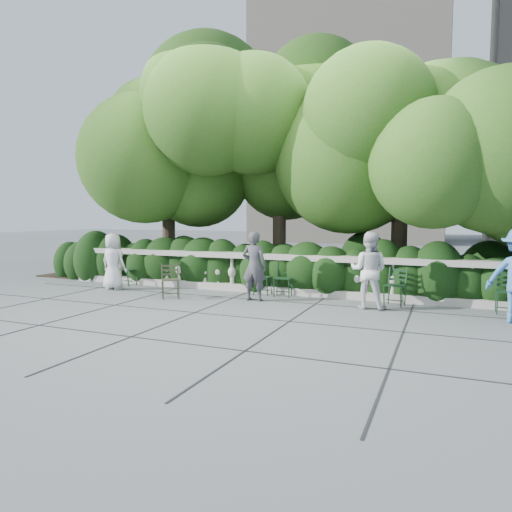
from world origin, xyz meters
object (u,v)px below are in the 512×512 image
at_px(chair_e, 392,307).
at_px(person_woman_grey, 254,266).
at_px(chair_c, 281,298).
at_px(chair_a, 124,286).
at_px(chair_d, 261,296).
at_px(person_casual_man, 369,270).
at_px(chair_f, 507,315).
at_px(chair_weathered, 171,300).
at_px(person_businessman, 113,261).

height_order(chair_e, person_woman_grey, person_woman_grey).
bearing_deg(chair_c, person_woman_grey, -134.18).
height_order(chair_a, chair_d, same).
xyz_separation_m(chair_a, chair_e, (7.22, -0.19, 0.00)).
xyz_separation_m(chair_d, person_casual_man, (2.67, -0.55, 0.81)).
height_order(chair_c, chair_f, same).
bearing_deg(chair_weathered, person_casual_man, -27.62).
height_order(chair_c, chair_d, same).
distance_m(chair_e, chair_weathered, 4.96).
xyz_separation_m(chair_d, person_woman_grey, (0.11, -0.65, 0.80)).
distance_m(chair_a, chair_e, 7.22).
relative_size(chair_a, chair_weathered, 1.00).
distance_m(chair_weathered, person_woman_grey, 2.09).
xyz_separation_m(chair_d, chair_e, (3.12, -0.20, 0.00)).
bearing_deg(chair_weathered, person_woman_grey, -17.84).
bearing_deg(chair_e, person_casual_man, -131.53).
xyz_separation_m(chair_c, chair_d, (-0.56, 0.06, 0.00)).
bearing_deg(chair_f, person_woman_grey, -174.65).
distance_m(chair_c, person_casual_man, 2.30).
relative_size(chair_d, person_businessman, 0.57).
bearing_deg(chair_d, chair_e, -5.22).
xyz_separation_m(chair_c, person_casual_man, (2.10, -0.49, 0.81)).
bearing_deg(chair_e, chair_a, -170.61).
height_order(chair_a, chair_weathered, same).
bearing_deg(chair_a, person_businessman, -65.07).
distance_m(chair_d, person_casual_man, 2.84).
distance_m(chair_weathered, person_casual_man, 4.52).
bearing_deg(person_casual_man, chair_d, -9.45).
distance_m(chair_e, person_woman_grey, 3.15).
height_order(chair_d, person_woman_grey, person_woman_grey).
xyz_separation_m(chair_a, chair_f, (9.38, -0.18, 0.00)).
height_order(chair_a, person_businessman, person_businessman).
distance_m(chair_f, person_casual_man, 2.76).
height_order(chair_a, person_casual_man, person_casual_man).
height_order(chair_a, chair_e, same).
relative_size(person_businessman, person_casual_man, 0.92).
bearing_deg(chair_weathered, chair_c, -8.83).
xyz_separation_m(chair_e, person_casual_man, (-0.46, -0.35, 0.81)).
relative_size(chair_e, person_casual_man, 0.52).
relative_size(chair_c, person_businessman, 0.57).
xyz_separation_m(chair_e, chair_f, (2.16, 0.01, 0.00)).
bearing_deg(chair_e, chair_c, -172.11).
relative_size(chair_a, person_woman_grey, 0.53).
xyz_separation_m(person_businessman, person_woman_grey, (4.05, -0.03, 0.06)).
relative_size(chair_a, person_businessman, 0.57).
bearing_deg(chair_c, person_businessman, -179.58).
bearing_deg(person_casual_man, chair_c, -10.86).
distance_m(chair_f, chair_weathered, 7.09).
relative_size(chair_f, chair_weathered, 1.00).
xyz_separation_m(chair_c, chair_e, (2.56, -0.13, 0.00)).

